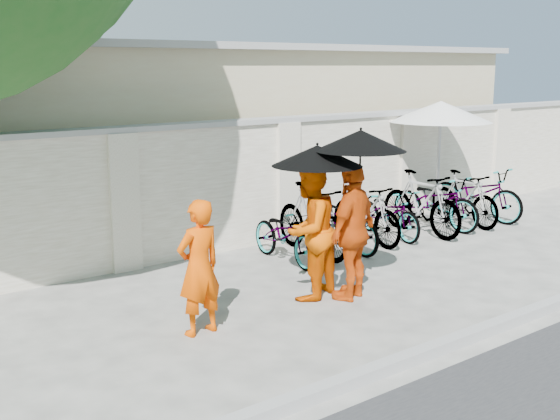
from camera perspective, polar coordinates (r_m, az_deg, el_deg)
ground at (r=8.58m, az=2.97°, el=-8.32°), size 80.00×80.00×0.00m
kerb at (r=7.46m, az=11.75°, el=-11.25°), size 40.00×0.16×0.12m
compound_wall at (r=11.38m, az=-3.78°, el=1.88°), size 20.00×0.30×2.00m
building_behind at (r=15.03m, az=-8.90°, el=6.46°), size 14.00×6.00×3.20m
monk_left at (r=7.75m, az=-6.60°, el=-4.67°), size 0.59×0.41×1.52m
monk_center at (r=8.88m, az=2.39°, el=-1.66°), size 1.04×0.92×1.77m
parasol_center at (r=8.68m, az=3.04°, el=4.43°), size 1.13×1.13×0.97m
monk_right at (r=8.90m, az=5.95°, el=-1.72°), size 1.12×0.75×1.76m
parasol_right at (r=8.67m, az=6.57°, el=5.64°), size 1.13×1.13×1.17m
patio_umbrella at (r=13.57m, az=12.92°, el=7.69°), size 2.24×2.24×2.28m
bike_0 at (r=10.57m, az=0.45°, el=-2.03°), size 0.69×1.66×0.85m
bike_1 at (r=10.98m, az=2.60°, el=-0.80°), size 0.71×1.91×1.12m
bike_2 at (r=11.36m, az=5.04°, el=-0.87°), size 0.73×1.84×0.95m
bike_3 at (r=11.79m, az=7.00°, el=-0.24°), size 0.61×1.74×1.03m
bike_4 at (r=12.26m, az=8.85°, el=-0.25°), size 0.78×1.69×0.86m
bike_5 at (r=12.54m, az=11.40°, el=0.55°), size 0.64×1.90×1.12m
bike_6 at (r=13.11m, az=12.54°, el=0.66°), size 0.77×1.90×0.98m
bike_7 at (r=13.46m, az=14.75°, el=0.91°), size 0.68×1.73×1.01m
bike_8 at (r=14.04m, az=15.68°, el=1.32°), size 0.89×2.01×1.03m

